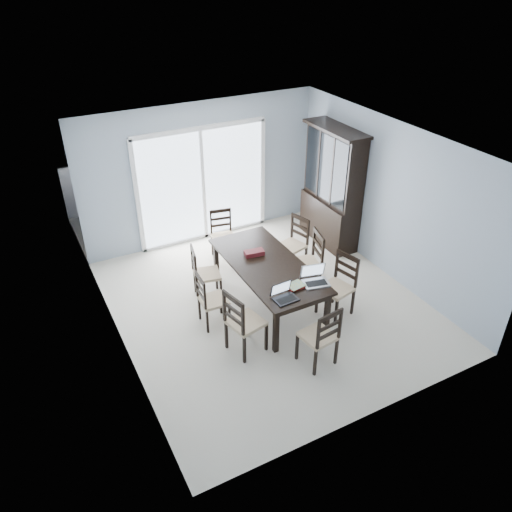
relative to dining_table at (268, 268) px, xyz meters
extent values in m
plane|color=beige|center=(0.00, 0.00, -0.67)|extent=(5.00, 5.00, 0.00)
plane|color=white|center=(0.00, 0.00, 1.93)|extent=(5.00, 5.00, 0.00)
cube|color=#93A1AF|center=(0.00, 2.50, 0.63)|extent=(4.50, 0.02, 2.60)
cube|color=#93A1AF|center=(-2.25, 0.00, 0.63)|extent=(0.02, 5.00, 2.60)
cube|color=#93A1AF|center=(2.25, 0.00, 0.63)|extent=(0.02, 5.00, 2.60)
cube|color=gray|center=(0.00, 3.50, -0.72)|extent=(4.50, 2.00, 0.10)
cube|color=#99999E|center=(0.00, 4.50, -0.12)|extent=(4.50, 0.06, 1.10)
cube|color=black|center=(0.00, 0.00, 0.06)|extent=(1.00, 2.20, 0.04)
cube|color=black|center=(0.00, 0.00, 0.00)|extent=(0.88, 2.08, 0.10)
cube|color=black|center=(-0.42, -1.00, -0.33)|extent=(0.07, 0.07, 0.69)
cube|color=black|center=(0.42, -1.00, -0.33)|extent=(0.07, 0.07, 0.69)
cube|color=black|center=(-0.42, 1.00, -0.33)|extent=(0.07, 0.07, 0.69)
cube|color=black|center=(0.42, 1.00, -0.33)|extent=(0.07, 0.07, 0.69)
cube|color=black|center=(2.01, 1.25, -0.25)|extent=(0.45, 1.30, 0.85)
cube|color=black|center=(2.04, 1.25, 0.83)|extent=(0.38, 1.30, 1.30)
cube|color=black|center=(2.01, 1.25, 1.50)|extent=(0.50, 1.38, 0.05)
cube|color=black|center=(1.84, 0.83, 0.83)|extent=(0.02, 0.36, 1.18)
cube|color=black|center=(1.84, 1.25, 0.83)|extent=(0.02, 0.36, 1.18)
cube|color=black|center=(1.84, 1.67, 0.83)|extent=(0.02, 0.36, 1.18)
cube|color=silver|center=(0.00, 2.48, 0.38)|extent=(2.40, 0.02, 2.10)
cube|color=white|center=(0.00, 2.46, 1.47)|extent=(2.52, 0.05, 0.08)
cube|color=white|center=(0.00, 2.46, 0.38)|extent=(0.06, 0.05, 2.10)
cube|color=white|center=(0.00, 2.46, -0.65)|extent=(2.52, 0.05, 0.05)
cube|color=black|center=(-0.99, -0.62, -0.45)|extent=(0.04, 0.04, 0.44)
cube|color=black|center=(-0.90, -1.00, -0.45)|extent=(0.04, 0.04, 0.44)
cube|color=black|center=(-0.61, -0.53, -0.45)|extent=(0.04, 0.04, 0.44)
cube|color=black|center=(-0.52, -0.92, -0.45)|extent=(0.04, 0.04, 0.44)
cube|color=beige|center=(-0.76, -0.77, -0.20)|extent=(0.52, 0.52, 0.05)
cube|color=black|center=(-1.08, 0.14, -0.48)|extent=(0.03, 0.03, 0.39)
cube|color=black|center=(-1.10, -0.20, -0.48)|extent=(0.03, 0.03, 0.39)
cube|color=black|center=(-0.74, 0.13, -0.48)|extent=(0.03, 0.03, 0.39)
cube|color=black|center=(-0.75, -0.21, -0.48)|extent=(0.03, 0.03, 0.39)
cube|color=beige|center=(-0.92, -0.03, -0.26)|extent=(0.40, 0.40, 0.05)
cube|color=black|center=(-0.88, 0.83, -0.47)|extent=(0.04, 0.04, 0.40)
cube|color=black|center=(-0.96, 0.48, -0.47)|extent=(0.04, 0.04, 0.40)
cube|color=black|center=(-0.53, 0.75, -0.47)|extent=(0.04, 0.04, 0.40)
cube|color=black|center=(-0.61, 0.40, -0.47)|extent=(0.04, 0.04, 0.40)
cube|color=beige|center=(-0.74, 0.62, -0.25)|extent=(0.47, 0.47, 0.05)
cube|color=black|center=(1.03, -0.82, -0.46)|extent=(0.04, 0.04, 0.43)
cube|color=black|center=(0.94, -0.45, -0.46)|extent=(0.04, 0.04, 0.43)
cube|color=black|center=(0.66, -0.91, -0.46)|extent=(0.04, 0.04, 0.43)
cube|color=black|center=(0.57, -0.54, -0.46)|extent=(0.04, 0.04, 0.43)
cube|color=beige|center=(0.80, -0.68, -0.21)|extent=(0.51, 0.51, 0.05)
cube|color=black|center=(0.88, -0.15, -0.45)|extent=(0.04, 0.04, 0.45)
cube|color=black|center=(0.97, 0.24, -0.45)|extent=(0.04, 0.04, 0.45)
cube|color=black|center=(0.49, -0.06, -0.45)|extent=(0.04, 0.04, 0.45)
cube|color=black|center=(0.58, 0.33, -0.45)|extent=(0.04, 0.04, 0.45)
cube|color=beige|center=(0.73, 0.09, -0.19)|extent=(0.53, 0.53, 0.05)
cube|color=black|center=(1.10, 0.61, -0.47)|extent=(0.04, 0.04, 0.42)
cube|color=black|center=(1.00, 0.96, -0.47)|extent=(0.04, 0.04, 0.42)
cube|color=black|center=(0.75, 0.51, -0.47)|extent=(0.04, 0.04, 0.42)
cube|color=black|center=(0.65, 0.86, -0.47)|extent=(0.04, 0.04, 0.42)
cube|color=beige|center=(0.87, 0.73, -0.23)|extent=(0.50, 0.50, 0.05)
cube|color=black|center=(-0.19, -1.64, -0.46)|extent=(0.04, 0.04, 0.42)
cube|color=black|center=(0.17, -1.59, -0.46)|extent=(0.04, 0.04, 0.42)
cube|color=black|center=(-0.24, -1.27, -0.46)|extent=(0.04, 0.04, 0.42)
cube|color=black|center=(0.12, -1.22, -0.46)|extent=(0.04, 0.04, 0.42)
cube|color=beige|center=(-0.04, -1.43, -0.23)|extent=(0.46, 0.46, 0.05)
cube|color=black|center=(0.18, 1.71, -0.47)|extent=(0.04, 0.04, 0.40)
cube|color=black|center=(-0.16, 1.77, -0.47)|extent=(0.04, 0.04, 0.40)
cube|color=black|center=(0.12, 1.36, -0.47)|extent=(0.04, 0.04, 0.40)
cube|color=black|center=(-0.23, 1.43, -0.47)|extent=(0.04, 0.04, 0.40)
cube|color=beige|center=(-0.02, 1.57, -0.25)|extent=(0.45, 0.45, 0.05)
cube|color=black|center=(-0.22, -0.90, 0.09)|extent=(0.33, 0.24, 0.02)
cube|color=silver|center=(-0.22, -0.90, 0.20)|extent=(0.28, 0.05, 0.17)
cube|color=silver|center=(0.35, -0.77, 0.09)|extent=(0.41, 0.33, 0.02)
cube|color=silver|center=(0.35, -0.77, 0.21)|extent=(0.32, 0.11, 0.19)
cube|color=maroon|center=(0.05, -0.71, 0.09)|extent=(0.23, 0.17, 0.03)
cube|color=gold|center=(0.06, -0.71, 0.11)|extent=(0.27, 0.22, 0.01)
cube|color=black|center=(-0.09, -0.84, 0.08)|extent=(0.11, 0.07, 0.01)
cube|color=#4C0F1A|center=(-0.06, 0.33, 0.11)|extent=(0.32, 0.19, 0.08)
cube|color=maroon|center=(-0.35, 3.31, -0.24)|extent=(1.73, 1.54, 0.86)
cube|color=#989898|center=(-0.35, 3.31, 0.22)|extent=(1.78, 1.58, 0.06)
camera|label=1|loc=(-3.10, -5.50, 4.12)|focal=35.00mm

